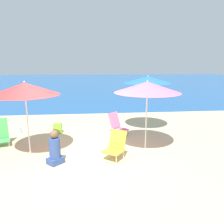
% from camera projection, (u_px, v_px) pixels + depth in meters
% --- Properties ---
extents(ground_plane, '(60.00, 60.00, 0.00)m').
position_uv_depth(ground_plane, '(70.00, 157.00, 5.96)').
color(ground_plane, '#D1BA89').
extents(sea_water, '(60.00, 40.00, 0.01)m').
position_uv_depth(sea_water, '(85.00, 82.00, 30.46)').
color(sea_water, '#1E5699').
rests_on(sea_water, ground).
extents(beach_umbrella_blue, '(1.84, 1.84, 2.08)m').
position_uv_depth(beach_umbrella_blue, '(148.00, 80.00, 8.13)').
color(beach_umbrella_blue, white).
rests_on(beach_umbrella_blue, ground).
extents(beach_umbrella_pink, '(1.91, 1.91, 2.04)m').
position_uv_depth(beach_umbrella_pink, '(147.00, 87.00, 6.20)').
color(beach_umbrella_pink, white).
rests_on(beach_umbrella_pink, ground).
extents(beach_umbrella_red, '(1.85, 1.85, 2.05)m').
position_uv_depth(beach_umbrella_red, '(25.00, 89.00, 5.84)').
color(beach_umbrella_red, white).
rests_on(beach_umbrella_red, ground).
extents(beach_chair_yellow, '(0.71, 0.72, 0.75)m').
position_uv_depth(beach_chair_yellow, '(116.00, 145.00, 5.83)').
color(beach_chair_yellow, silver).
rests_on(beach_chair_yellow, ground).
extents(beach_chair_pink, '(0.76, 0.77, 0.77)m').
position_uv_depth(beach_chair_pink, '(117.00, 125.00, 7.86)').
color(beach_chair_pink, silver).
rests_on(beach_chair_pink, ground).
extents(beach_chair_green, '(0.60, 0.64, 0.83)m').
position_uv_depth(beach_chair_green, '(1.00, 133.00, 6.81)').
color(beach_chair_green, silver).
rests_on(beach_chair_green, ground).
extents(person_seated_near, '(0.48, 0.48, 0.89)m').
position_uv_depth(person_seated_near, '(55.00, 150.00, 5.51)').
color(person_seated_near, '#334C8C').
rests_on(person_seated_near, ground).
extents(backpack_lime, '(0.29, 0.26, 0.36)m').
position_uv_depth(backpack_lime, '(58.00, 128.00, 8.02)').
color(backpack_lime, '#8ECC3D').
rests_on(backpack_lime, ground).
extents(water_bottle, '(0.08, 0.08, 0.21)m').
position_uv_depth(water_bottle, '(21.00, 131.00, 7.95)').
color(water_bottle, '#8CCCEA').
rests_on(water_bottle, ground).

